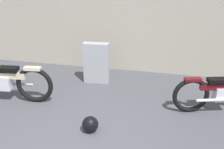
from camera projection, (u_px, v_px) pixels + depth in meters
building_wall at (120, 13)px, 6.74m from camera, size 18.00×0.30×2.97m
stone_marker at (96, 63)px, 6.29m from camera, size 0.61×0.24×0.97m
helmet at (90, 124)px, 4.57m from camera, size 0.28×0.28×0.28m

